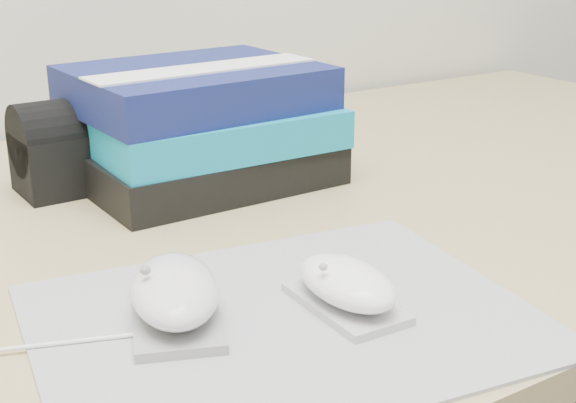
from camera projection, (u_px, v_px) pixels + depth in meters
desk at (248, 364)px, 0.99m from camera, size 1.60×0.80×0.73m
mousepad at (284, 319)px, 0.60m from camera, size 0.40×0.33×0.00m
mouse_rear at (175, 294)px, 0.59m from camera, size 0.10×0.13×0.05m
mouse_front at (346, 286)px, 0.61m from camera, size 0.06×0.10×0.04m
usb_cable at (26, 347)px, 0.56m from camera, size 0.23×0.08×0.00m
book_stack at (201, 125)px, 0.90m from camera, size 0.28×0.22×0.13m
pouch at (70, 146)px, 0.88m from camera, size 0.12×0.08×0.10m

